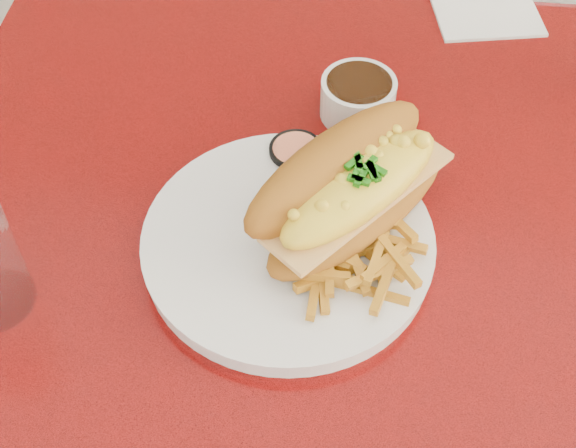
# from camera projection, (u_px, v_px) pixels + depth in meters

# --- Properties ---
(diner_table) EXTENTS (1.23, 0.83, 0.77)m
(diner_table) POSITION_uv_depth(u_px,v_px,m) (475.00, 332.00, 0.88)
(diner_table) COLOR red
(diner_table) RESTS_ON ground
(booth_bench_far) EXTENTS (1.20, 0.51, 0.90)m
(booth_bench_far) POSITION_uv_depth(u_px,v_px,m) (431.00, 76.00, 1.64)
(booth_bench_far) COLOR maroon
(booth_bench_far) RESTS_ON ground
(dinner_plate) EXTENTS (0.31, 0.31, 0.02)m
(dinner_plate) POSITION_uv_depth(u_px,v_px,m) (288.00, 244.00, 0.74)
(dinner_plate) COLOR white
(dinner_plate) RESTS_ON diner_table
(mac_hoagie) EXTENTS (0.22, 0.24, 0.10)m
(mac_hoagie) POSITION_uv_depth(u_px,v_px,m) (351.00, 187.00, 0.72)
(mac_hoagie) COLOR #A5631A
(mac_hoagie) RESTS_ON dinner_plate
(fries_pile) EXTENTS (0.12, 0.11, 0.03)m
(fries_pile) POSITION_uv_depth(u_px,v_px,m) (358.00, 251.00, 0.71)
(fries_pile) COLOR gold
(fries_pile) RESTS_ON dinner_plate
(fork) EXTENTS (0.03, 0.14, 0.00)m
(fork) POSITION_uv_depth(u_px,v_px,m) (357.00, 244.00, 0.73)
(fork) COLOR silver
(fork) RESTS_ON dinner_plate
(gravy_ramekin) EXTENTS (0.08, 0.08, 0.04)m
(gravy_ramekin) POSITION_uv_depth(u_px,v_px,m) (358.00, 97.00, 0.85)
(gravy_ramekin) COLOR white
(gravy_ramekin) RESTS_ON diner_table
(sauce_cup_left) EXTENTS (0.07, 0.07, 0.03)m
(sauce_cup_left) POSITION_uv_depth(u_px,v_px,m) (296.00, 156.00, 0.81)
(sauce_cup_left) COLOR black
(sauce_cup_left) RESTS_ON diner_table
(paper_napkin) EXTENTS (0.15, 0.15, 0.00)m
(paper_napkin) POSITION_uv_depth(u_px,v_px,m) (484.00, 7.00, 0.99)
(paper_napkin) COLOR white
(paper_napkin) RESTS_ON diner_table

